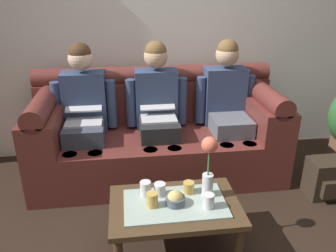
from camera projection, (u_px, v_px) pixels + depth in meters
back_wall_patterned at (151, 9)px, 3.23m from camera, size 6.00×0.12×2.90m
couch at (158, 135)px, 3.16m from camera, size 2.22×0.88×0.96m
person_left at (84, 109)px, 2.97m from camera, size 0.56×0.67×1.22m
person_middle at (157, 106)px, 3.05m from camera, size 0.56×0.67×1.22m
person_right at (227, 103)px, 3.13m from camera, size 0.56×0.67×1.22m
coffee_table at (175, 210)px, 2.20m from camera, size 0.84×0.54×0.38m
flower_vase at (209, 162)px, 2.16m from camera, size 0.10×0.10×0.42m
snack_bowl at (175, 199)px, 2.15m from camera, size 0.12×0.12×0.10m
cup_near_left at (145, 189)px, 2.23m from camera, size 0.07×0.07×0.10m
cup_near_right at (209, 201)px, 2.12m from camera, size 0.07×0.07×0.09m
cup_far_center at (152, 200)px, 2.13m from camera, size 0.07×0.07×0.09m
cup_far_left at (160, 189)px, 2.24m from camera, size 0.08×0.08×0.08m
cup_far_right at (189, 187)px, 2.27m from camera, size 0.07×0.07×0.08m
backpack_right at (328, 178)px, 2.85m from camera, size 0.35×0.27×0.33m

